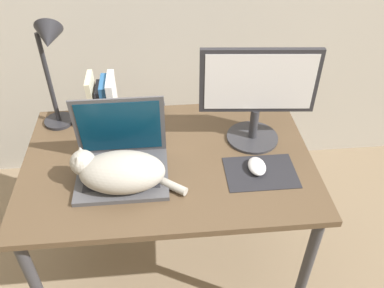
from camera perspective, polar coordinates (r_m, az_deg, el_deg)
name	(u,v)px	position (r m, az deg, el deg)	size (l,w,h in m)	color
desk	(169,173)	(1.71, -3.28, -4.04)	(1.17, 0.77, 0.73)	brown
laptop	(122,160)	(1.58, -9.84, -2.27)	(0.35, 0.28, 0.29)	#4C4C51
cat	(119,171)	(1.51, -10.21, -3.78)	(0.43, 0.20, 0.15)	#B2ADA3
external_monitor	(258,93)	(1.63, 9.19, 7.11)	(0.46, 0.22, 0.42)	#333338
mousepad	(261,172)	(1.61, 9.61, -3.95)	(0.28, 0.20, 0.00)	#232328
computer_mouse	(257,166)	(1.60, 9.10, -3.10)	(0.07, 0.10, 0.03)	silver
book_row	(104,102)	(1.82, -12.22, 5.75)	(0.11, 0.15, 0.24)	beige
desk_lamp	(50,57)	(1.73, -19.29, 11.41)	(0.17, 0.17, 0.50)	#28282D
webcam	(161,105)	(1.89, -4.43, 5.53)	(0.04, 0.04, 0.07)	#232328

